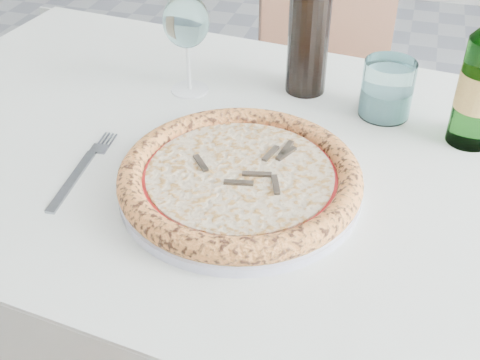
# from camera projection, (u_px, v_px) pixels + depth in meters

# --- Properties ---
(dining_table) EXTENTS (1.40, 0.92, 0.76)m
(dining_table) POSITION_uv_depth(u_px,v_px,m) (257.00, 203.00, 0.98)
(dining_table) COLOR brown
(dining_table) RESTS_ON floor
(chair_far) EXTENTS (0.49, 0.49, 0.93)m
(chair_far) POSITION_uv_depth(u_px,v_px,m) (332.00, 73.00, 1.63)
(chair_far) COLOR brown
(chair_far) RESTS_ON floor
(plate) EXTENTS (0.34, 0.34, 0.02)m
(plate) POSITION_uv_depth(u_px,v_px,m) (240.00, 186.00, 0.84)
(plate) COLOR silver
(plate) RESTS_ON dining_table
(pizza) EXTENTS (0.34, 0.34, 0.03)m
(pizza) POSITION_uv_depth(u_px,v_px,m) (240.00, 176.00, 0.83)
(pizza) COLOR tan
(pizza) RESTS_ON plate
(fork) EXTENTS (0.03, 0.21, 0.00)m
(fork) POSITION_uv_depth(u_px,v_px,m) (81.00, 170.00, 0.88)
(fork) COLOR slate
(fork) RESTS_ON dining_table
(wine_glass) EXTENTS (0.08, 0.08, 0.18)m
(wine_glass) POSITION_uv_depth(u_px,v_px,m) (186.00, 24.00, 1.00)
(wine_glass) COLOR white
(wine_glass) RESTS_ON dining_table
(tumbler) EXTENTS (0.08, 0.08, 0.10)m
(tumbler) POSITION_uv_depth(u_px,v_px,m) (386.00, 92.00, 0.99)
(tumbler) COLOR silver
(tumbler) RESTS_ON dining_table
(wine_bottle) EXTENTS (0.07, 0.07, 0.29)m
(wine_bottle) POSITION_uv_depth(u_px,v_px,m) (309.00, 24.00, 1.01)
(wine_bottle) COLOR black
(wine_bottle) RESTS_ON dining_table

